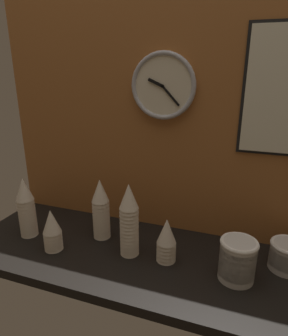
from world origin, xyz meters
TOP-DOWN VIEW (x-y plane):
  - ground_plane at (0.00, 0.00)cm, footprint 160.00×56.00cm
  - wall_tiled_back at (0.00, 26.50)cm, footprint 160.00×3.00cm
  - cup_stack_center at (-8.48, -1.35)cm, footprint 7.79×7.79cm
  - cup_stack_center_left at (-25.30, 6.50)cm, footprint 7.79×7.79cm
  - cup_stack_left at (-40.10, -9.25)cm, footprint 7.79×7.79cm
  - cup_stack_far_left at (-57.58, -3.33)cm, footprint 7.79×7.79cm
  - cup_stack_center_right at (6.97, -0.70)cm, footprint 7.79×7.79cm
  - bowl_stack_right at (33.99, -2.65)cm, footprint 13.45×13.45cm
  - bowl_stack_far_right at (51.73, 9.56)cm, footprint 13.45×13.45cm
  - wall_clock at (-2.62, 23.46)cm, footprint 27.73×2.70cm

SIDE VIEW (x-z plane):
  - ground_plane at x=0.00cm, z-range -4.00..0.00cm
  - bowl_stack_far_right at x=51.73cm, z-range 0.37..11.62cm
  - bowl_stack_right at x=33.99cm, z-range 0.37..16.12cm
  - cup_stack_left at x=-40.10cm, z-range 0.00..18.33cm
  - cup_stack_center_right at x=6.97cm, z-range 0.00..18.33cm
  - cup_stack_center_left at x=-25.30cm, z-range 0.00..27.88cm
  - cup_stack_far_left at x=-57.58cm, z-range 0.00..27.88cm
  - cup_stack_center at x=-8.48cm, z-range 0.00..31.07cm
  - wall_tiled_back at x=0.00cm, z-range 0.00..105.00cm
  - wall_clock at x=-2.62cm, z-range 52.16..79.89cm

